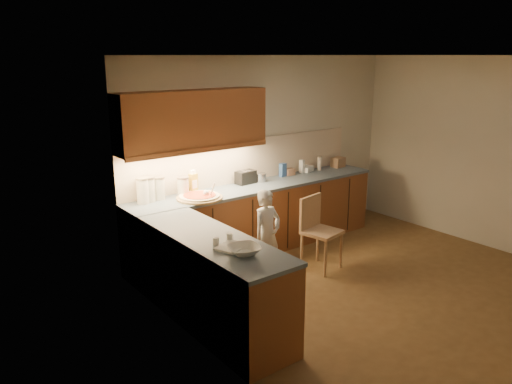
{
  "coord_description": "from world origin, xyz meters",
  "views": [
    {
      "loc": [
        -4.34,
        -3.42,
        2.6
      ],
      "look_at": [
        -0.8,
        1.2,
        1.0
      ],
      "focal_mm": 35.0,
      "sensor_mm": 36.0,
      "label": 1
    }
  ],
  "objects_px": {
    "child": "(267,235)",
    "wooden_chair": "(317,227)",
    "pizza_on_board": "(200,197)",
    "toaster": "(246,177)",
    "oil_jug": "(193,183)"
  },
  "relations": [
    {
      "from": "child",
      "to": "oil_jug",
      "type": "height_order",
      "value": "oil_jug"
    },
    {
      "from": "child",
      "to": "toaster",
      "type": "bearing_deg",
      "value": 60.59
    },
    {
      "from": "pizza_on_board",
      "to": "child",
      "type": "distance_m",
      "value": 0.94
    },
    {
      "from": "oil_jug",
      "to": "wooden_chair",
      "type": "bearing_deg",
      "value": -44.08
    },
    {
      "from": "oil_jug",
      "to": "toaster",
      "type": "bearing_deg",
      "value": 0.22
    },
    {
      "from": "toaster",
      "to": "child",
      "type": "bearing_deg",
      "value": -117.67
    },
    {
      "from": "oil_jug",
      "to": "toaster",
      "type": "height_order",
      "value": "oil_jug"
    },
    {
      "from": "child",
      "to": "oil_jug",
      "type": "relative_size",
      "value": 3.65
    },
    {
      "from": "toaster",
      "to": "oil_jug",
      "type": "bearing_deg",
      "value": 175.06
    },
    {
      "from": "oil_jug",
      "to": "toaster",
      "type": "xyz_separation_m",
      "value": [
        0.82,
        0.0,
        -0.05
      ]
    },
    {
      "from": "pizza_on_board",
      "to": "oil_jug",
      "type": "distance_m",
      "value": 0.29
    },
    {
      "from": "wooden_chair",
      "to": "oil_jug",
      "type": "bearing_deg",
      "value": 124.69
    },
    {
      "from": "child",
      "to": "oil_jug",
      "type": "xyz_separation_m",
      "value": [
        -0.42,
        0.96,
        0.51
      ]
    },
    {
      "from": "child",
      "to": "wooden_chair",
      "type": "relative_size",
      "value": 1.2
    },
    {
      "from": "pizza_on_board",
      "to": "toaster",
      "type": "relative_size",
      "value": 1.95
    }
  ]
}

